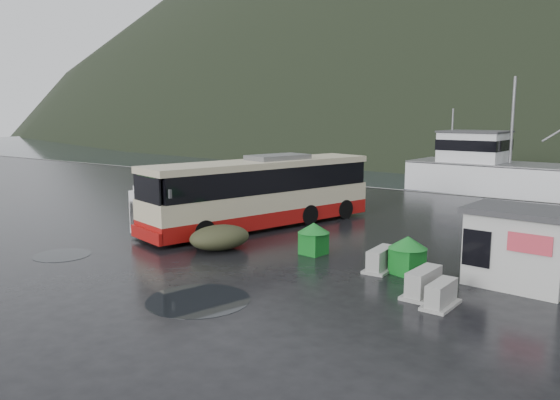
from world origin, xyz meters
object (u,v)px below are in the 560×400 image
Objects in this scene: waste_bin_left at (313,254)px; jersey_barrier_a at (423,296)px; ticket_kiosk at (517,285)px; waste_bin_right at (407,274)px; coach_bus at (262,226)px; jersey_barrier_c at (441,306)px; white_van at (188,229)px; jersey_barrier_b at (380,270)px; dome_tent at (220,249)px; fishing_trawler at (547,190)px.

jersey_barrier_a is (5.46, -2.36, 0.00)m from waste_bin_left.
ticket_kiosk is at bearing 3.58° from waste_bin_left.
waste_bin_right is at bearing 124.51° from jersey_barrier_a.
coach_bus is 8.41× the size of jersey_barrier_c.
ticket_kiosk is 3.71m from jersey_barrier_c.
jersey_barrier_c is at bearing -15.76° from white_van.
jersey_barrier_a reaches higher than jersey_barrier_b.
waste_bin_left is 0.50× the size of dome_tent.
dome_tent is 9.08m from jersey_barrier_a.
white_van is at bearing 174.03° from jersey_barrier_b.
waste_bin_left is at bearing 24.15° from dome_tent.
waste_bin_left is 7.62m from ticket_kiosk.
waste_bin_left is 6.90m from jersey_barrier_c.
waste_bin_left is 0.86× the size of jersey_barrier_c.
white_van is 0.24× the size of fishing_trawler.
jersey_barrier_b is at bearing -9.24° from coach_bus.
jersey_barrier_c is at bearing -38.60° from jersey_barrier_a.
jersey_barrier_a is at bearing 141.40° from jersey_barrier_c.
waste_bin_left is at bearing -96.17° from fishing_trawler.
waste_bin_right reaches higher than jersey_barrier_c.
jersey_barrier_b reaches higher than jersey_barrier_c.
jersey_barrier_a is 2.90m from jersey_barrier_b.
ticket_kiosk is at bearing 14.91° from waste_bin_right.
jersey_barrier_c is at bearing -106.99° from ticket_kiosk.
coach_bus is at bearing 152.25° from jersey_barrier_a.
coach_bus is 7.37× the size of jersey_barrier_a.
jersey_barrier_b is (10.80, -1.13, 0.00)m from white_van.
jersey_barrier_a is at bearing -23.36° from waste_bin_left.
coach_bus is 9.78m from waste_bin_right.
dome_tent reaches higher than jersey_barrier_a.
jersey_barrier_b is 0.07× the size of fishing_trawler.
waste_bin_right is (9.11, -3.57, 0.00)m from coach_bus.
waste_bin_right reaches higher than jersey_barrier_b.
dome_tent is 1.59× the size of jersey_barrier_b.
fishing_trawler is at bearing 93.76° from jersey_barrier_c.
fishing_trawler is (1.15, 26.31, 0.00)m from jersey_barrier_b.
jersey_barrier_a is at bearing -12.68° from coach_bus.
ticket_kiosk reaches higher than dome_tent.
jersey_barrier_a is (13.07, -2.93, 0.00)m from white_van.
fishing_trawler is (7.93, 27.36, 0.00)m from dome_tent.
white_van is at bearing 175.05° from waste_bin_right.
ticket_kiosk reaches higher than jersey_barrier_a.
white_van is 3.32× the size of jersey_barrier_a.
dome_tent is at bearing -155.85° from waste_bin_left.
jersey_barrier_a is (1.31, -1.91, 0.00)m from waste_bin_right.
dome_tent is 0.11× the size of fishing_trawler.
fishing_trawler reaches higher than jersey_barrier_a.
waste_bin_left reaches higher than jersey_barrier_c.
jersey_barrier_a is (10.42, -5.48, 0.00)m from coach_bus.
waste_bin_right is 0.06× the size of fishing_trawler.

